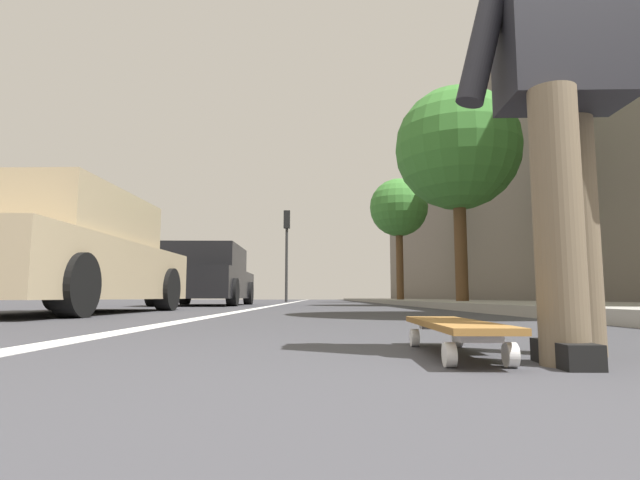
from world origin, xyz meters
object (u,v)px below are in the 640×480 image
Objects in this scene: traffic_light at (287,238)px; parked_car_mid at (206,277)px; skateboard at (454,327)px; street_tree_far at (399,209)px; parked_car_near at (66,256)px; skater_person at (563,70)px; street_tree_mid at (458,149)px.

parked_car_mid is at bearing 172.24° from traffic_light.
street_tree_far reaches higher than skateboard.
parked_car_mid is (6.50, -0.26, 0.00)m from parked_car_near.
skater_person reaches higher than parked_car_near.
parked_car_near is at bearing 177.70° from parked_car_mid.
parked_car_near is (4.59, 3.93, -0.23)m from skater_person.
parked_car_mid reaches higher than skateboard.
skateboard is 5.74m from parked_car_near.
parked_car_near is at bearing 156.07° from street_tree_far.
street_tree_far is (8.96, 0.00, 0.18)m from street_tree_mid.
parked_car_mid is (11.09, 3.67, -0.23)m from skater_person.
skateboard is at bearing -174.57° from traffic_light.
skater_person is 0.32× the size of street_tree_far.
street_tree_far is (-2.06, -4.74, 0.99)m from traffic_light.
skater_person is (-0.15, -0.35, 0.84)m from skateboard.
parked_car_near is 8.81m from street_tree_mid.
traffic_light reaches higher than parked_car_mid.
street_tree_mid is (9.79, -2.77, 3.56)m from skateboard.
parked_car_near is at bearing 40.55° from skater_person.
skater_person is 0.36× the size of parked_car_mid.
traffic_light reaches higher than skateboard.
street_tree_mid reaches higher than parked_car_near.
skater_person is 0.32× the size of street_tree_mid.
skater_person reaches higher than parked_car_mid.
street_tree_mid is (5.35, -6.35, 2.95)m from parked_car_near.
street_tree_far is at bearing -113.46° from traffic_light.
street_tree_far is (18.74, -2.77, 3.74)m from skateboard.
skateboard is 0.17× the size of street_tree_far.
traffic_light reaches higher than skater_person.
traffic_light is (20.80, 1.98, 2.75)m from skateboard.
skater_person is 21.16m from traffic_light.
parked_car_near is (4.44, 3.58, 0.61)m from skateboard.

